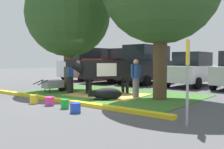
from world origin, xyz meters
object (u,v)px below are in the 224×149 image
Objects in this scene: person_handler at (136,77)px; bucket_yellow at (34,99)px; bucket_green at (65,104)px; hatchback_white at (193,70)px; person_visitor_near at (70,76)px; pickup_truck_maroon at (118,66)px; bucket_blue at (75,108)px; cow_holstein at (105,70)px; bucket_pink at (50,101)px; calf_lying at (107,94)px; suv_dark_grey at (147,64)px; wheelbarrow at (53,84)px; suv_black at (87,64)px; shade_tree_left at (68,15)px; parking_sign at (188,66)px.

person_handler reaches higher than bucket_yellow.
hatchback_white is (0.39, 9.48, 0.83)m from bucket_green.
pickup_truck_maroon is (-2.36, 6.64, 0.31)m from person_visitor_near.
cow_holstein is at bearing 118.35° from bucket_blue.
bucket_pink is 0.82m from bucket_green.
person_visitor_near is 0.34× the size of hatchback_white.
person_visitor_near is at bearing -166.75° from person_handler.
calf_lying reaches higher than bucket_pink.
cow_holstein is 9.01× the size of bucket_yellow.
suv_dark_grey is at bearing 89.09° from person_visitor_near.
calf_lying is 1.46m from person_handler.
person_visitor_near is at bearing 13.38° from wheelbarrow.
suv_dark_grey reaches higher than wheelbarrow.
bucket_blue is 12.89m from suv_black.
bucket_blue is at bearing -4.07° from bucket_yellow.
suv_dark_grey reaches higher than bucket_yellow.
bucket_blue is at bearing -70.51° from suv_dark_grey.
suv_black reaches higher than pickup_truck_maroon.
bucket_yellow is (-1.47, -2.22, -0.07)m from calf_lying.
suv_dark_grey is at bearing 109.49° from bucket_blue.
wheelbarrow reaches higher than bucket_green.
suv_dark_grey is at bearing 1.30° from suv_black.
person_handler is (4.04, 0.03, -2.97)m from shade_tree_left.
bucket_green is (-0.43, -3.38, -0.68)m from person_handler.
bucket_pink is 0.07× the size of hatchback_white.
suv_dark_grey is (-1.07, 9.35, 1.10)m from bucket_yellow.
bucket_yellow is at bearing -176.04° from parking_sign.
parking_sign is 3.40m from bucket_blue.
suv_black is 0.85× the size of pickup_truck_maroon.
calf_lying is at bearing 154.99° from parking_sign.
shade_tree_left is at bearing 121.09° from bucket_yellow.
wheelbarrow is at bearing -166.62° from person_visitor_near.
calf_lying is 7.64m from suv_dark_grey.
person_visitor_near is at bearing -38.52° from shade_tree_left.
bucket_green is 0.91× the size of bucket_blue.
person_visitor_near is 0.33× the size of suv_black.
suv_black is at bearing -177.62° from pickup_truck_maroon.
person_visitor_near is 7.05m from pickup_truck_maroon.
wheelbarrow is (-0.04, -0.93, -3.43)m from shade_tree_left.
shade_tree_left is at bearing -123.12° from hatchback_white.
suv_black is at bearing 143.29° from parking_sign.
person_handler is 4.22m from wheelbarrow.
suv_black is 8.40m from hatchback_white.
bucket_blue is 0.07× the size of hatchback_white.
person_handler is 5.25× the size of bucket_green.
calf_lying is at bearing -41.51° from suv_black.
cow_holstein reaches higher than calf_lying.
hatchback_white is at bearing 2.28° from suv_black.
bucket_yellow is 2.31m from bucket_blue.
bucket_pink is at bearing 177.30° from bucket_green.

